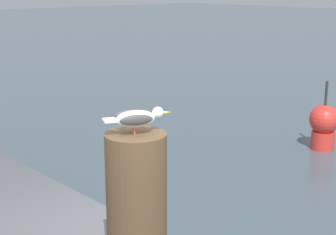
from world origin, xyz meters
The scene contains 3 objects.
mooring_post centered at (0.06, -0.47, 1.81)m, with size 0.36×0.36×0.91m, color #4C3823.
seagull centered at (0.06, -0.47, 2.35)m, with size 0.21×0.38×0.14m.
channel_buoy centered at (-2.71, 6.39, 0.48)m, with size 0.56×0.56×1.33m.
Camera 1 is at (2.24, -2.25, 3.08)m, focal length 55.58 mm.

